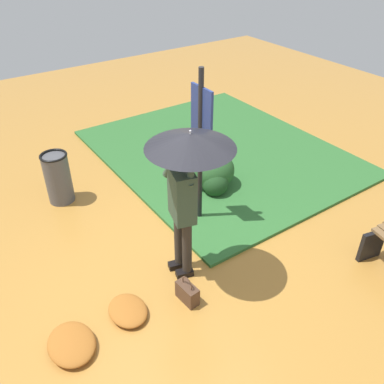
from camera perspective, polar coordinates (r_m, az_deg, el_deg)
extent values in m
plane|color=#B27A33|center=(5.35, -2.54, -11.27)|extent=(18.00, 18.00, 0.00)
cube|color=#2D662D|center=(7.92, 3.87, 5.60)|extent=(4.80, 4.00, 0.05)
cylinder|color=#2D2823|center=(5.15, -1.83, -6.84)|extent=(0.12, 0.12, 0.86)
cylinder|color=#2D2823|center=(5.04, -0.71, -7.95)|extent=(0.12, 0.12, 0.86)
cube|color=black|center=(5.40, -2.12, -10.12)|extent=(0.16, 0.24, 0.08)
cube|color=black|center=(5.29, -1.05, -11.25)|extent=(0.16, 0.24, 0.08)
cube|color=#334738|center=(4.63, -1.39, -0.43)|extent=(0.43, 0.33, 0.64)
sphere|color=#8C664C|center=(4.38, -1.48, 4.52)|extent=(0.20, 0.20, 0.20)
ellipsoid|color=black|center=(4.37, -1.48, 4.86)|extent=(0.20, 0.20, 0.15)
cylinder|color=#334738|center=(4.66, -3.14, 2.84)|extent=(0.18, 0.13, 0.18)
cylinder|color=#334738|center=(4.58, -3.02, 3.55)|extent=(0.24, 0.11, 0.33)
cube|color=black|center=(4.45, -2.33, 4.70)|extent=(0.07, 0.03, 0.14)
cylinder|color=#334738|center=(4.39, -0.22, 1.17)|extent=(0.11, 0.10, 0.09)
cylinder|color=#334738|center=(4.35, -0.22, 2.30)|extent=(0.10, 0.09, 0.23)
cylinder|color=#A5A5AD|center=(4.20, -0.23, 6.01)|extent=(0.02, 0.02, 0.41)
cone|color=black|center=(4.16, -0.24, 7.16)|extent=(0.96, 0.96, 0.16)
sphere|color=#A5A5AD|center=(4.11, -0.24, 8.53)|extent=(0.02, 0.02, 0.02)
cylinder|color=black|center=(5.58, 1.16, 5.72)|extent=(0.07, 0.07, 2.30)
cube|color=navy|center=(5.35, 1.36, 10.95)|extent=(0.44, 0.04, 0.70)
cube|color=silver|center=(5.36, 1.53, 10.99)|extent=(0.38, 0.01, 0.64)
cube|color=#4C3323|center=(4.96, -0.66, -13.94)|extent=(0.31, 0.16, 0.24)
torus|color=#4C3323|center=(4.84, -0.67, -12.67)|extent=(0.18, 0.03, 0.18)
cube|color=black|center=(5.90, 23.77, -6.80)|extent=(0.13, 0.36, 0.44)
cylinder|color=#4C4C51|center=(6.71, -18.20, 1.77)|extent=(0.40, 0.40, 0.80)
torus|color=black|center=(6.51, -18.84, 4.85)|extent=(0.42, 0.42, 0.04)
ellipsoid|color=#285628|center=(6.75, 2.92, 3.07)|extent=(0.71, 0.71, 0.64)
ellipsoid|color=#1E421E|center=(6.61, 3.27, 1.21)|extent=(0.43, 0.43, 0.43)
ellipsoid|color=#A86023|center=(4.76, -16.49, -19.69)|extent=(0.61, 0.49, 0.13)
ellipsoid|color=#A86023|center=(4.92, -8.95, -16.03)|extent=(0.53, 0.42, 0.12)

